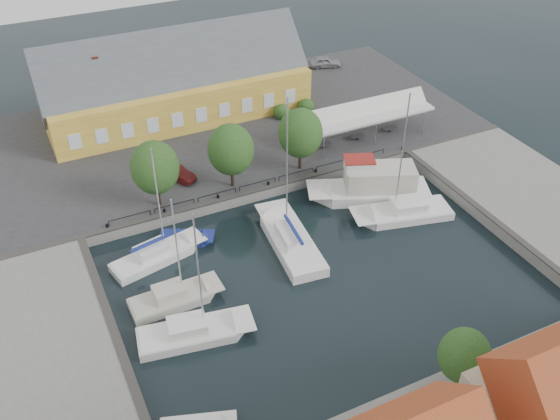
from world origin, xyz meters
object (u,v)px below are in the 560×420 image
warehouse (170,85)px  launch_nw (186,239)px  west_boat_b (174,300)px  tent_canopy (367,114)px  center_sailboat (291,242)px  car_silver (325,62)px  trawler (373,188)px  east_boat_a (404,214)px  west_boat_c (193,334)px  car_red (177,173)px  west_boat_a (157,257)px

warehouse → launch_nw: warehouse is taller
west_boat_b → tent_canopy: bearing=28.6°
west_boat_b → launch_nw: west_boat_b is taller
tent_canopy → center_sailboat: (-14.49, -11.59, -3.32)m
car_silver → trawler: (-9.45, -26.32, -0.68)m
warehouse → west_boat_b: size_ratio=2.89×
east_boat_a → west_boat_c: east_boat_a is taller
tent_canopy → east_boat_a: size_ratio=1.10×
tent_canopy → car_red: tent_canopy is taller
car_silver → west_boat_c: (-30.33, -35.65, -1.44)m
east_boat_a → west_boat_a: bearing=170.2°
tent_canopy → east_boat_a: bearing=-106.1°
east_boat_a → west_boat_a: east_boat_a is taller
center_sailboat → east_boat_a: (10.94, -0.68, -0.10)m
tent_canopy → car_silver: (5.05, 17.87, -1.98)m
tent_canopy → west_boat_c: 31.10m
east_boat_a → launch_nw: 19.39m
west_boat_b → trawler: bearing=14.5°
trawler → launch_nw: size_ratio=2.35×
car_silver → center_sailboat: (-19.53, -29.45, -1.34)m
tent_canopy → west_boat_c: west_boat_c is taller
west_boat_c → trawler: bearing=24.1°
warehouse → car_silver: size_ratio=6.95×
car_silver → west_boat_a: 40.15m
center_sailboat → west_boat_c: size_ratio=1.22×
west_boat_c → east_boat_a: bearing=14.2°
warehouse → west_boat_c: (-8.69, -31.65, -4.17)m
warehouse → west_boat_c: west_boat_c is taller
west_boat_a → warehouse: bearing=69.1°
west_boat_a → west_boat_b: west_boat_a is taller
car_silver → car_red: bearing=142.3°
west_boat_a → launch_nw: bearing=25.9°
west_boat_c → launch_nw: bearing=74.1°
car_red → tent_canopy: bearing=-32.3°
tent_canopy → warehouse: bearing=140.1°
car_red → east_boat_a: bearing=-68.1°
tent_canopy → launch_nw: bearing=-162.3°
car_red → west_boat_c: west_boat_c is taller
west_boat_a → west_boat_b: bearing=-92.7°
trawler → car_red: bearing=149.6°
car_red → west_boat_b: 15.67m
east_boat_a → west_boat_c: (-21.73, -5.52, -0.00)m
west_boat_a → car_red: bearing=62.2°
warehouse → east_boat_a: 29.50m
tent_canopy → trawler: 9.90m
car_silver → car_red: (-25.27, -17.03, -0.08)m
car_silver → west_boat_c: bearing=158.0°
tent_canopy → center_sailboat: 18.85m
trawler → launch_nw: trawler is taller
tent_canopy → west_boat_b: west_boat_b is taller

